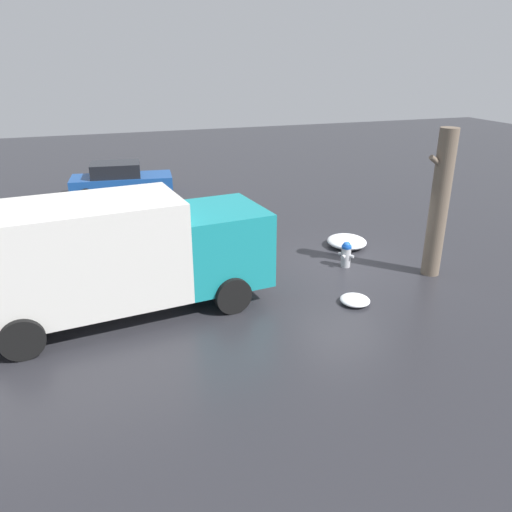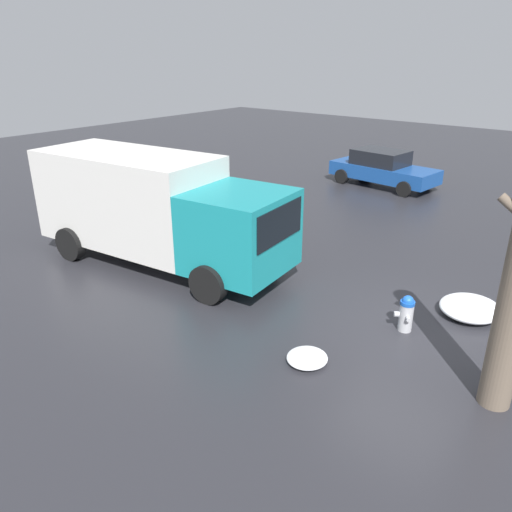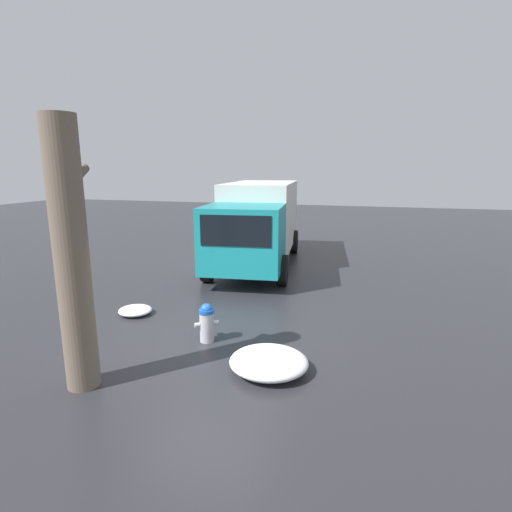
% 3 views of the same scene
% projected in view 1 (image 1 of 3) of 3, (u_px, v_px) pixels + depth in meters
% --- Properties ---
extents(ground_plane, '(60.00, 60.00, 0.00)m').
position_uv_depth(ground_plane, '(345.00, 266.00, 14.72)').
color(ground_plane, '#28282D').
extents(fire_hydrant, '(0.40, 0.44, 0.78)m').
position_uv_depth(fire_hydrant, '(346.00, 254.00, 14.57)').
color(fire_hydrant, '#B7B7BC').
rests_on(fire_hydrant, ground_plane).
extents(tree_trunk, '(0.76, 0.50, 4.08)m').
position_uv_depth(tree_trunk, '(439.00, 204.00, 13.49)').
color(tree_trunk, '#6B5B4C').
rests_on(tree_trunk, ground_plane).
extents(delivery_truck, '(7.24, 3.13, 2.83)m').
position_uv_depth(delivery_truck, '(113.00, 254.00, 11.48)').
color(delivery_truck, teal).
rests_on(delivery_truck, ground_plane).
extents(pedestrian, '(0.37, 0.37, 1.71)m').
position_uv_depth(pedestrian, '(197.00, 258.00, 12.87)').
color(pedestrian, '#23232D').
rests_on(pedestrian, ground_plane).
extents(parked_car, '(4.48, 2.31, 1.46)m').
position_uv_depth(parked_car, '(120.00, 179.00, 21.92)').
color(parked_car, '#194793').
rests_on(parked_car, ground_plane).
extents(snow_pile_by_hydrant, '(1.25, 1.33, 0.34)m').
position_uv_depth(snow_pile_by_hydrant, '(347.00, 242.00, 16.19)').
color(snow_pile_by_hydrant, white).
rests_on(snow_pile_by_hydrant, ground_plane).
extents(snow_pile_curbside, '(0.74, 0.77, 0.19)m').
position_uv_depth(snow_pile_curbside, '(355.00, 300.00, 12.49)').
color(snow_pile_curbside, white).
rests_on(snow_pile_curbside, ground_plane).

